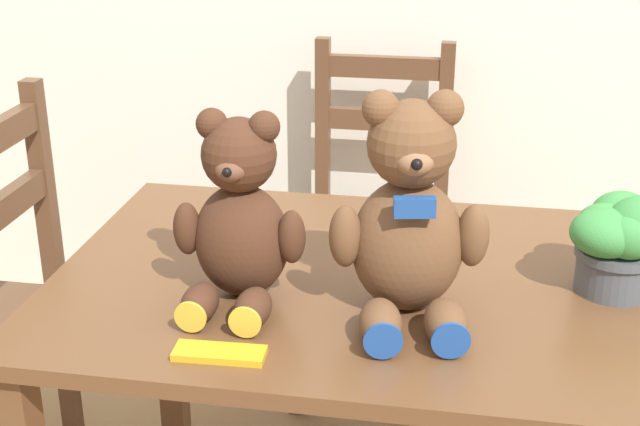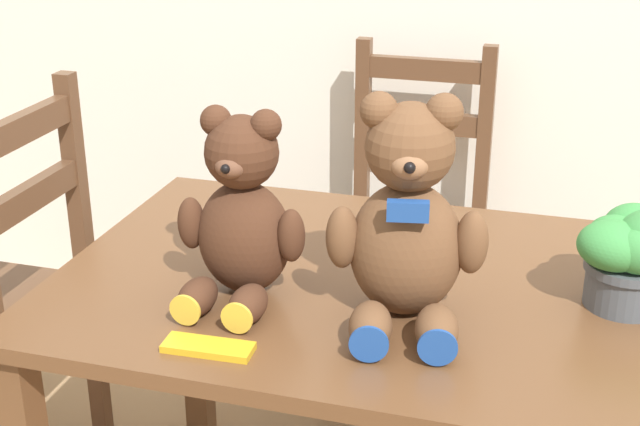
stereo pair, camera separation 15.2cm
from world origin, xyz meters
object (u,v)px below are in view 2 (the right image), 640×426
Objects in this scene: teddy_bear_left at (241,217)px; teddy_bear_right at (407,225)px; wooden_chair_behind at (409,230)px; potted_plant at (633,252)px; chocolate_bar at (208,347)px.

teddy_bear_right reaches higher than teddy_bear_left.
teddy_bear_right reaches higher than wooden_chair_behind.
wooden_chair_behind is 5.05× the size of potted_plant.
teddy_bear_right is at bearing -179.30° from teddy_bear_left.
teddy_bear_right is at bearing -159.53° from potted_plant.
teddy_bear_right is at bearing 36.61° from chocolate_bar.
potted_plant is (0.37, 0.14, -0.06)m from teddy_bear_right.
wooden_chair_behind reaches higher than potted_plant.
teddy_bear_right reaches higher than chocolate_bar.
chocolate_bar is at bearing 84.00° from wooden_chair_behind.
wooden_chair_behind is at bearing 84.00° from chocolate_bar.
chocolate_bar is (0.02, -0.21, -0.14)m from teddy_bear_left.
potted_plant is at bearing -167.41° from teddy_bear_left.
potted_plant is at bearing 28.01° from chocolate_bar.
chocolate_bar is at bearing -151.99° from potted_plant.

